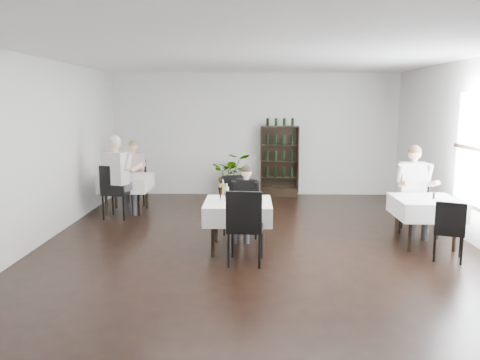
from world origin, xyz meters
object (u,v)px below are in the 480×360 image
main_table (238,211)px  potted_tree (233,175)px  diner_main (245,197)px  wine_shelf (279,162)px

main_table → potted_tree: size_ratio=0.95×
main_table → diner_main: bearing=79.4°
potted_tree → wine_shelf: bearing=5.8°
potted_tree → diner_main: size_ratio=0.86×
wine_shelf → diner_main: 3.83m
wine_shelf → diner_main: size_ratio=1.40×
main_table → potted_tree: (-0.23, 4.20, -0.08)m
wine_shelf → main_table: (-0.90, -4.31, -0.23)m
diner_main → potted_tree: bearing=95.3°
wine_shelf → main_table: size_ratio=1.70×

